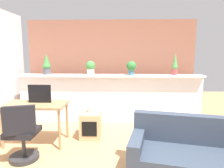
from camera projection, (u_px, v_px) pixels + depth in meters
ground_plane at (104, 167)px, 2.88m from camera, size 12.00×12.00×0.00m
divider_wall at (110, 99)px, 4.78m from camera, size 4.32×0.16×1.11m
plant_shelf at (110, 76)px, 4.65m from camera, size 4.32×0.35×0.04m
brick_wall_behind at (111, 68)px, 5.26m from camera, size 4.32×0.10×2.50m
potted_plant_0 at (47, 65)px, 4.67m from camera, size 0.18×0.18×0.49m
potted_plant_1 at (90, 67)px, 4.67m from camera, size 0.22×0.22×0.32m
potted_plant_2 at (131, 67)px, 4.57m from camera, size 0.23×0.23×0.32m
potted_plant_3 at (175, 65)px, 4.54m from camera, size 0.13×0.13×0.51m
desk at (35, 108)px, 3.58m from camera, size 1.10×0.60×0.75m
tv_monitor at (40, 94)px, 3.62m from camera, size 0.41×0.04×0.33m
office_chair at (22, 137)px, 2.99m from camera, size 0.50×0.50×0.91m
side_cube_shelf at (91, 125)px, 3.88m from camera, size 0.40×0.41×0.50m
vase_on_shelf at (90, 108)px, 3.88m from camera, size 0.09×0.09×0.17m
couch at (191, 159)px, 2.58m from camera, size 1.69×1.08×0.80m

